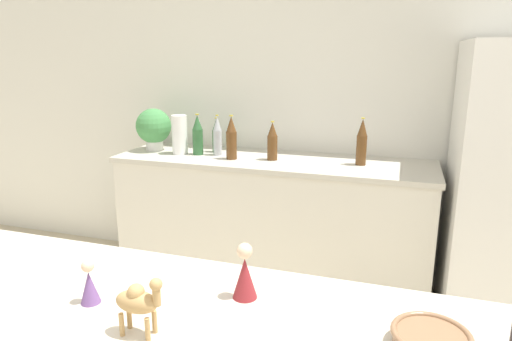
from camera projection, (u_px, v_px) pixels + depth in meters
The scene contains 14 objects.
wall_back at pixel (332, 104), 3.21m from camera, with size 8.00×0.06×2.55m.
back_counter at pixel (272, 222), 3.21m from camera, with size 2.15×0.63×0.92m.
potted_plant at pixel (154, 127), 3.33m from camera, with size 0.26×0.26×0.31m.
paper_towel_roll at pixel (180, 135), 3.22m from camera, with size 0.11×0.11×0.27m.
back_bottle_0 at pixel (231, 138), 3.05m from camera, with size 0.07×0.07×0.30m.
back_bottle_1 at pixel (362, 142), 2.89m from camera, with size 0.07×0.07×0.30m.
back_bottle_2 at pixel (217, 136), 3.18m from camera, with size 0.06×0.06×0.28m.
back_bottle_3 at pixel (217, 136), 3.28m from camera, with size 0.06×0.06×0.25m.
back_bottle_4 at pixel (198, 135), 3.19m from camera, with size 0.07×0.07×0.29m.
back_bottle_5 at pixel (272, 142), 3.03m from camera, with size 0.07×0.07×0.26m.
fruit_bowl at pixel (431, 339), 1.09m from camera, with size 0.19×0.19×0.05m.
camel_figurine at pixel (139, 301), 1.13m from camera, with size 0.13×0.06×0.16m.
wise_man_figurine_blue at pixel (245, 274), 1.31m from camera, with size 0.07×0.07×0.17m.
wise_man_figurine_crimson at pixel (89, 284), 1.28m from camera, with size 0.06×0.06×0.13m.
Camera 1 is at (0.48, -0.51, 1.61)m, focal length 32.00 mm.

